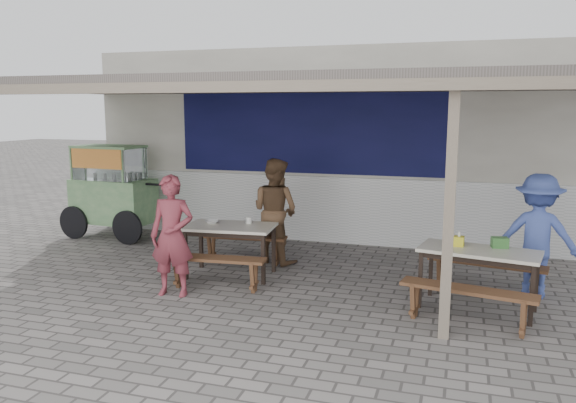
# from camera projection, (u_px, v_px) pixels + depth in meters

# --- Properties ---
(ground) EXTENTS (60.00, 60.00, 0.00)m
(ground) POSITION_uv_depth(u_px,v_px,m) (265.00, 290.00, 7.54)
(ground) COLOR slate
(ground) RESTS_ON ground
(back_wall) EXTENTS (9.00, 1.28, 3.50)m
(back_wall) POSITION_uv_depth(u_px,v_px,m) (328.00, 146.00, 10.62)
(back_wall) COLOR beige
(back_wall) RESTS_ON ground
(warung_roof) EXTENTS (9.00, 4.21, 2.81)m
(warung_roof) POSITION_uv_depth(u_px,v_px,m) (286.00, 87.00, 7.93)
(warung_roof) COLOR #57504B
(warung_roof) RESTS_ON ground
(table_left) EXTENTS (1.33, 0.86, 0.75)m
(table_left) POSITION_uv_depth(u_px,v_px,m) (230.00, 231.00, 8.10)
(table_left) COLOR beige
(table_left) RESTS_ON ground
(bench_left_street) EXTENTS (1.38, 0.41, 0.45)m
(bench_left_street) POSITION_uv_depth(u_px,v_px,m) (216.00, 266.00, 7.52)
(bench_left_street) COLOR brown
(bench_left_street) RESTS_ON ground
(bench_left_wall) EXTENTS (1.38, 0.41, 0.45)m
(bench_left_wall) POSITION_uv_depth(u_px,v_px,m) (243.00, 243.00, 8.79)
(bench_left_wall) COLOR brown
(bench_left_wall) RESTS_ON ground
(table_right) EXTENTS (1.47, 0.88, 0.75)m
(table_right) POSITION_uv_depth(u_px,v_px,m) (479.00, 256.00, 6.72)
(table_right) COLOR beige
(table_right) RESTS_ON ground
(bench_right_street) EXTENTS (1.51, 0.56, 0.45)m
(bench_right_street) POSITION_uv_depth(u_px,v_px,m) (467.00, 298.00, 6.23)
(bench_right_street) COLOR brown
(bench_right_street) RESTS_ON ground
(bench_right_wall) EXTENTS (1.51, 0.56, 0.45)m
(bench_right_wall) POSITION_uv_depth(u_px,v_px,m) (486.00, 270.00, 7.31)
(bench_right_wall) COLOR brown
(bench_right_wall) RESTS_ON ground
(vendor_cart) EXTENTS (2.22, 0.95, 1.73)m
(vendor_cart) POSITION_uv_depth(u_px,v_px,m) (112.00, 188.00, 10.53)
(vendor_cart) COLOR #83AB72
(vendor_cart) RESTS_ON ground
(patron_street_side) EXTENTS (0.62, 0.46, 1.58)m
(patron_street_side) POSITION_uv_depth(u_px,v_px,m) (172.00, 236.00, 7.25)
(patron_street_side) COLOR maroon
(patron_street_side) RESTS_ON ground
(patron_wall_side) EXTENTS (0.97, 0.86, 1.65)m
(patron_wall_side) POSITION_uv_depth(u_px,v_px,m) (275.00, 211.00, 8.81)
(patron_wall_side) COLOR brown
(patron_wall_side) RESTS_ON ground
(patron_right_table) EXTENTS (1.11, 0.73, 1.60)m
(patron_right_table) POSITION_uv_depth(u_px,v_px,m) (537.00, 236.00, 7.20)
(patron_right_table) COLOR #475CB1
(patron_right_table) RESTS_ON ground
(tissue_box) EXTENTS (0.13, 0.13, 0.12)m
(tissue_box) POSITION_uv_depth(u_px,v_px,m) (459.00, 241.00, 6.87)
(tissue_box) COLOR gold
(tissue_box) RESTS_ON table_right
(donation_box) EXTENTS (0.21, 0.16, 0.13)m
(donation_box) POSITION_uv_depth(u_px,v_px,m) (500.00, 243.00, 6.79)
(donation_box) COLOR #377132
(donation_box) RESTS_ON table_right
(condiment_jar) EXTENTS (0.08, 0.08, 0.09)m
(condiment_jar) POSITION_uv_depth(u_px,v_px,m) (249.00, 220.00, 8.23)
(condiment_jar) COLOR silver
(condiment_jar) RESTS_ON table_left
(condiment_bowl) EXTENTS (0.26, 0.26, 0.05)m
(condiment_bowl) POSITION_uv_depth(u_px,v_px,m) (212.00, 222.00, 8.23)
(condiment_bowl) COLOR white
(condiment_bowl) RESTS_ON table_left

